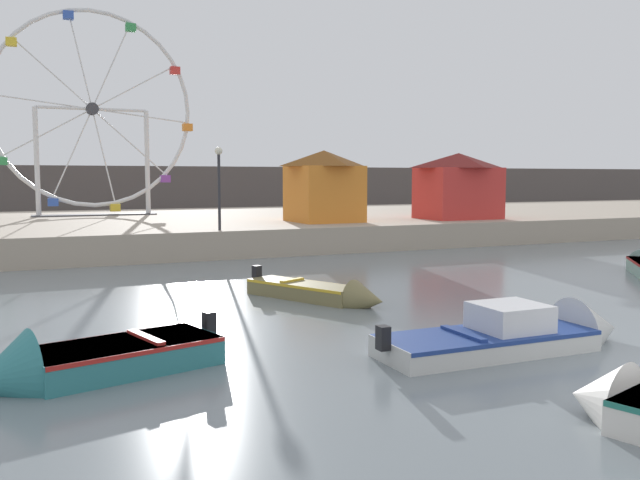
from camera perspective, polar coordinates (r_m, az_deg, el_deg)
quay_promenade at (r=38.84m, az=-8.36°, el=1.13°), size 110.00×21.15×1.19m
distant_town_skyline at (r=62.36m, az=-14.41°, el=4.07°), size 140.00×3.00×4.40m
motorboat_pale_grey at (r=14.23m, az=17.52°, el=-7.61°), size 5.75×1.59×1.46m
motorboat_teal_painted at (r=12.26m, az=-19.63°, el=-9.79°), size 4.33×2.49×1.45m
motorboat_olive_wood at (r=18.55m, az=0.23°, el=-4.48°), size 2.86×4.47×1.04m
ferris_wheel_white_frame at (r=41.41m, az=-18.78°, el=10.20°), size 11.57×1.20×11.80m
carnival_booth_red_striped at (r=36.87m, az=11.65°, el=4.62°), size 4.38×3.27×3.51m
carnival_booth_orange_canopy at (r=33.69m, az=0.34°, el=4.71°), size 3.48×3.68×3.56m
promenade_lamp_near at (r=28.40m, az=-8.58°, el=5.47°), size 0.32×0.32×3.47m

